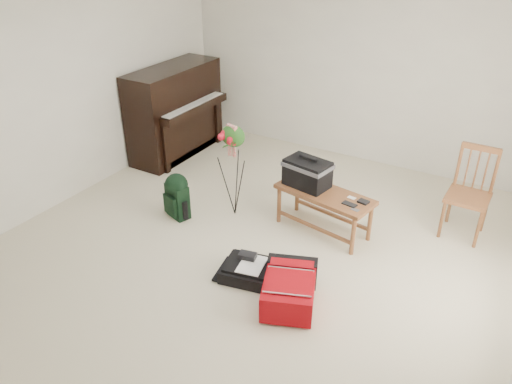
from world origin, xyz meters
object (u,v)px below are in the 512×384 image
Objects in this scene: dining_chair at (469,194)px; green_backpack at (177,194)px; piano at (176,113)px; red_suitcase at (292,286)px; bench at (311,180)px; black_duffel at (250,270)px; flower_stand at (234,171)px.

dining_chair is 1.82× the size of green_backpack.
green_backpack is (1.11, -1.41, -0.30)m from piano.
dining_chair is at bearing 38.99° from red_suitcase.
piano is 2.63m from bench.
black_duffel is (-1.58, -1.83, -0.40)m from dining_chair.
bench is 1.20m from black_duffel.
dining_chair reaches higher than black_duffel.
bench reaches higher than green_backpack.
green_backpack is at bearing 146.37° from black_duffel.
green_backpack is (-1.76, 0.60, 0.15)m from red_suitcase.
bench is 1.65m from dining_chair.
bench is (2.49, -0.84, -0.03)m from piano.
flower_stand is at bearing -157.02° from bench.
green_backpack is (-2.86, -1.31, -0.18)m from dining_chair.
green_backpack reaches higher than black_duffel.
bench is at bearing 73.46° from black_duffel.
red_suitcase reaches higher than black_duffel.
green_backpack is at bearing -51.84° from piano.
dining_chair reaches higher than red_suitcase.
black_duffel is (-0.10, -1.09, -0.49)m from bench.
flower_stand is at bearing -157.19° from dining_chair.
black_duffel is at bearing 149.04° from red_suitcase.
green_backpack is 0.48× the size of flower_stand.
bench reaches higher than red_suitcase.
flower_stand is at bearing -32.28° from piano.
black_duffel is at bearing -34.10° from flower_stand.
green_backpack is (-1.28, 0.52, 0.22)m from black_duffel.
black_duffel is at bearing -38.98° from piano.
bench reaches higher than black_duffel.
red_suitcase is 0.49m from black_duffel.
black_duffel is at bearing -84.66° from bench.
flower_stand reaches higher than red_suitcase.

